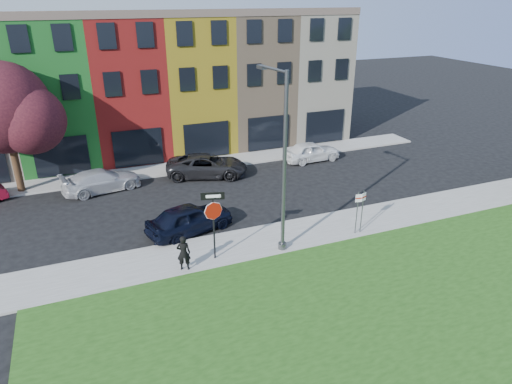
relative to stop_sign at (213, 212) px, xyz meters
name	(u,v)px	position (x,y,z in m)	size (l,w,h in m)	color
ground	(308,269)	(3.70, -2.27, -2.49)	(120.00, 120.00, 0.00)	black
sidewalk_near	(315,231)	(5.70, 0.73, -2.43)	(40.00, 3.00, 0.12)	gray
sidewalk_far	(171,168)	(0.70, 12.73, -2.43)	(40.00, 2.40, 0.12)	gray
rowhouse_block	(156,83)	(1.20, 18.91, 2.50)	(30.00, 10.12, 10.00)	beige
stop_sign	(213,212)	(0.00, 0.00, 0.00)	(1.02, 0.32, 3.33)	black
man	(184,253)	(-1.54, -0.37, -1.54)	(0.70, 0.55, 1.66)	black
sedan_near	(190,218)	(-0.37, 3.16, -1.71)	(4.91, 3.06, 1.56)	black
parked_car_silver	(102,180)	(-4.15, 10.52, -1.80)	(5.10, 2.90, 1.39)	#B2B2B7
parked_car_dark	(207,166)	(2.71, 10.50, -1.74)	(5.94, 4.13, 1.51)	black
parked_car_white	(311,151)	(10.75, 10.62, -1.76)	(4.35, 1.89, 1.46)	white
street_lamp	(282,164)	(3.25, -0.17, 1.88)	(0.61, 2.57, 8.45)	#4D4F52
parking_sign_a	(357,208)	(7.40, -0.38, -0.94)	(0.32, 0.11, 2.31)	#4D4F52
parking_sign_b	(363,207)	(7.70, -0.38, -0.93)	(0.31, 0.14, 2.33)	#4D4F52
tree_purple	(6,110)	(-8.79, 12.26, 2.71)	(6.42, 5.62, 7.90)	#311D10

